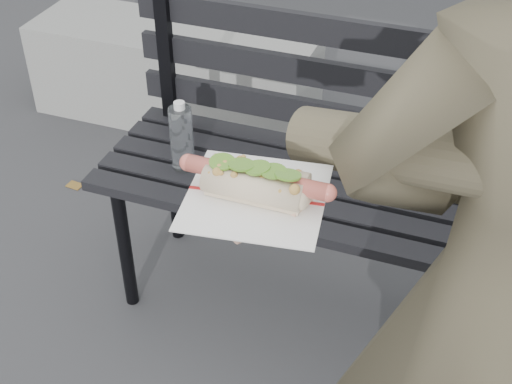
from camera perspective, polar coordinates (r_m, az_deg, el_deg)
park_bench at (r=1.96m, az=9.02°, el=2.07°), size 1.50×0.44×0.88m
concrete_block at (r=3.10m, az=-6.48°, el=9.38°), size 1.20×0.40×0.40m
held_hotdog at (r=0.98m, az=11.85°, el=1.78°), size 0.62×0.32×0.20m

